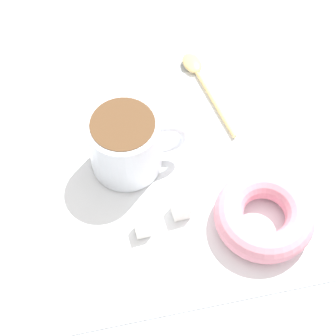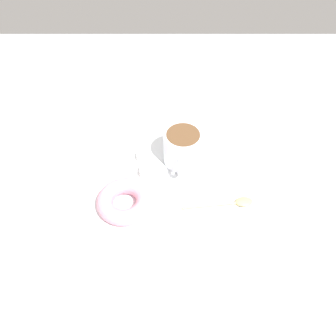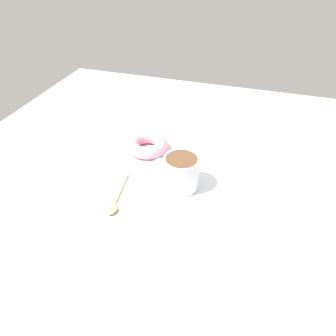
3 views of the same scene
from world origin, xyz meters
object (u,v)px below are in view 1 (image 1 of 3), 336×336
object	(u,v)px
sugar_cube	(142,228)
sugar_cube_extra	(181,209)
donut	(264,215)
coffee_cup	(126,143)
spoon	(199,75)

from	to	relation	value
sugar_cube	sugar_cube_extra	xyz separation A→B (cm)	(1.11, -4.79, 0.15)
donut	sugar_cube	size ratio (longest dim) A/B	6.81
coffee_cup	spoon	bearing A→B (deg)	-49.99
spoon	sugar_cube_extra	world-z (taller)	sugar_cube_extra
donut	spoon	size ratio (longest dim) A/B	0.77
spoon	sugar_cube_extra	distance (cm)	20.36
donut	sugar_cube_extra	distance (cm)	9.46
spoon	sugar_cube	world-z (taller)	sugar_cube
coffee_cup	spoon	xyz separation A→B (cm)	(10.29, -12.26, -3.78)
spoon	sugar_cube_extra	bearing A→B (deg)	156.38
donut	sugar_cube_extra	world-z (taller)	donut
donut	sugar_cube_extra	size ratio (longest dim) A/B	5.76
coffee_cup	sugar_cube	xyz separation A→B (cm)	(-9.47, 0.68, -3.33)
coffee_cup	sugar_cube	bearing A→B (deg)	175.87
spoon	sugar_cube_extra	size ratio (longest dim) A/B	7.47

